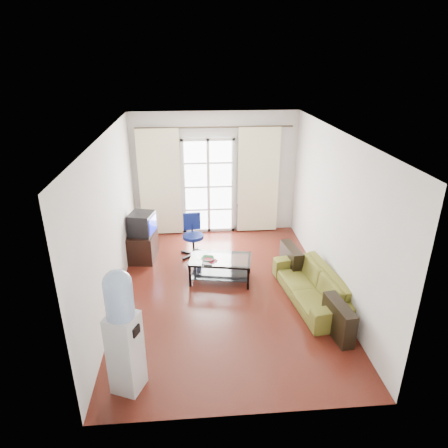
# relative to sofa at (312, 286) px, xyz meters

# --- Properties ---
(floor) EXTENTS (5.20, 5.20, 0.00)m
(floor) POSITION_rel_sofa_xyz_m (-1.40, 0.39, -0.27)
(floor) COLOR #571F14
(floor) RESTS_ON ground
(ceiling) EXTENTS (5.20, 5.20, 0.00)m
(ceiling) POSITION_rel_sofa_xyz_m (-1.40, 0.39, 2.43)
(ceiling) COLOR white
(ceiling) RESTS_ON wall_back
(wall_back) EXTENTS (3.60, 0.02, 2.70)m
(wall_back) POSITION_rel_sofa_xyz_m (-1.40, 2.99, 1.08)
(wall_back) COLOR silver
(wall_back) RESTS_ON floor
(wall_front) EXTENTS (3.60, 0.02, 2.70)m
(wall_front) POSITION_rel_sofa_xyz_m (-1.40, -2.21, 1.08)
(wall_front) COLOR silver
(wall_front) RESTS_ON floor
(wall_left) EXTENTS (0.02, 5.20, 2.70)m
(wall_left) POSITION_rel_sofa_xyz_m (-3.20, 0.39, 1.08)
(wall_left) COLOR silver
(wall_left) RESTS_ON floor
(wall_right) EXTENTS (0.02, 5.20, 2.70)m
(wall_right) POSITION_rel_sofa_xyz_m (0.40, 0.39, 1.08)
(wall_right) COLOR silver
(wall_right) RESTS_ON floor
(french_door) EXTENTS (1.16, 0.06, 2.15)m
(french_door) POSITION_rel_sofa_xyz_m (-1.55, 2.94, 0.81)
(french_door) COLOR white
(french_door) RESTS_ON wall_back
(curtain_rod) EXTENTS (3.30, 0.04, 0.04)m
(curtain_rod) POSITION_rel_sofa_xyz_m (-1.40, 2.89, 2.11)
(curtain_rod) COLOR #4C3F2D
(curtain_rod) RESTS_ON wall_back
(curtain_left) EXTENTS (0.90, 0.07, 2.35)m
(curtain_left) POSITION_rel_sofa_xyz_m (-2.60, 2.87, 0.93)
(curtain_left) COLOR #FFFDCD
(curtain_left) RESTS_ON curtain_rod
(curtain_right) EXTENTS (0.90, 0.07, 2.35)m
(curtain_right) POSITION_rel_sofa_xyz_m (-0.45, 2.87, 0.93)
(curtain_right) COLOR #FFFDCD
(curtain_right) RESTS_ON curtain_rod
(radiator) EXTENTS (0.64, 0.12, 0.64)m
(radiator) POSITION_rel_sofa_xyz_m (-0.60, 2.89, 0.06)
(radiator) COLOR gray
(radiator) RESTS_ON floor
(sofa) EXTENTS (2.03, 1.21, 0.54)m
(sofa) POSITION_rel_sofa_xyz_m (0.00, 0.00, 0.00)
(sofa) COLOR brown
(sofa) RESTS_ON floor
(coffee_table) EXTENTS (1.17, 0.80, 0.44)m
(coffee_table) POSITION_rel_sofa_xyz_m (-1.45, 0.77, 0.01)
(coffee_table) COLOR silver
(coffee_table) RESTS_ON floor
(bowl) EXTENTS (0.36, 0.36, 0.06)m
(bowl) POSITION_rel_sofa_xyz_m (-1.68, 0.70, 0.20)
(bowl) COLOR green
(bowl) RESTS_ON coffee_table
(book) EXTENTS (0.38, 0.38, 0.02)m
(book) POSITION_rel_sofa_xyz_m (-1.70, 0.64, 0.18)
(book) COLOR #A81422
(book) RESTS_ON coffee_table
(remote) EXTENTS (0.15, 0.05, 0.02)m
(remote) POSITION_rel_sofa_xyz_m (-1.64, 0.67, 0.18)
(remote) COLOR black
(remote) RESTS_ON coffee_table
(tv_stand) EXTENTS (0.57, 0.78, 0.54)m
(tv_stand) POSITION_rel_sofa_xyz_m (-2.93, 1.74, 0.00)
(tv_stand) COLOR black
(tv_stand) RESTS_ON floor
(crt_tv) EXTENTS (0.55, 0.56, 0.43)m
(crt_tv) POSITION_rel_sofa_xyz_m (-2.92, 1.71, 0.49)
(crt_tv) COLOR black
(crt_tv) RESTS_ON tv_stand
(task_chair) EXTENTS (0.63, 0.63, 0.86)m
(task_chair) POSITION_rel_sofa_xyz_m (-1.93, 1.78, -0.01)
(task_chair) COLOR black
(task_chair) RESTS_ON floor
(water_cooler) EXTENTS (0.44, 0.44, 1.64)m
(water_cooler) POSITION_rel_sofa_xyz_m (-2.76, -1.68, 0.59)
(water_cooler) COLOR silver
(water_cooler) RESTS_ON floor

